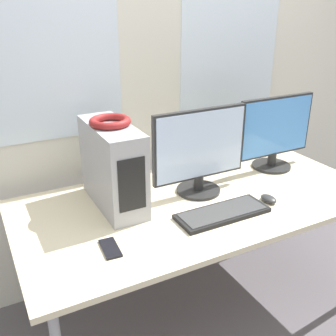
{
  "coord_description": "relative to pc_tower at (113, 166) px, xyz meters",
  "views": [
    {
      "loc": [
        -0.98,
        -1.06,
        1.69
      ],
      "look_at": [
        -0.18,
        0.46,
        0.96
      ],
      "focal_mm": 42.0,
      "sensor_mm": 36.0,
      "label": 1
    }
  ],
  "objects": [
    {
      "name": "desk",
      "position": [
        0.41,
        -0.15,
        -0.25
      ],
      "size": [
        1.86,
        0.92,
        0.75
      ],
      "color": "beige",
      "rests_on": "ground_plane"
    },
    {
      "name": "keyboard",
      "position": [
        0.41,
        -0.35,
        -0.19
      ],
      "size": [
        0.46,
        0.17,
        0.02
      ],
      "color": "black",
      "rests_on": "desk"
    },
    {
      "name": "pc_tower",
      "position": [
        0.0,
        0.0,
        0.0
      ],
      "size": [
        0.18,
        0.48,
        0.41
      ],
      "color": "#9E9EA3",
      "rests_on": "desk"
    },
    {
      "name": "cell_phone",
      "position": [
        -0.16,
        -0.36,
        -0.2
      ],
      "size": [
        0.08,
        0.15,
        0.01
      ],
      "rotation": [
        0.0,
        0.0,
        -0.08
      ],
      "color": "black",
      "rests_on": "desk"
    },
    {
      "name": "wall_back",
      "position": [
        0.41,
        0.44,
        0.4
      ],
      "size": [
        8.0,
        0.07,
        2.7
      ],
      "color": "beige",
      "rests_on": "ground_plane"
    },
    {
      "name": "headphones",
      "position": [
        0.0,
        0.0,
        0.22
      ],
      "size": [
        0.19,
        0.19,
        0.04
      ],
      "color": "maroon",
      "rests_on": "pc_tower"
    },
    {
      "name": "monitor_main",
      "position": [
        0.44,
        -0.08,
        0.02
      ],
      "size": [
        0.53,
        0.23,
        0.45
      ],
      "color": "black",
      "rests_on": "desk"
    },
    {
      "name": "mouse",
      "position": [
        0.7,
        -0.35,
        -0.19
      ],
      "size": [
        0.06,
        0.1,
        0.03
      ],
      "color": "#2D2D2D",
      "rests_on": "desk"
    },
    {
      "name": "monitor_right_near",
      "position": [
        1.02,
        -0.01,
        0.02
      ],
      "size": [
        0.51,
        0.23,
        0.44
      ],
      "color": "black",
      "rests_on": "desk"
    }
  ]
}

